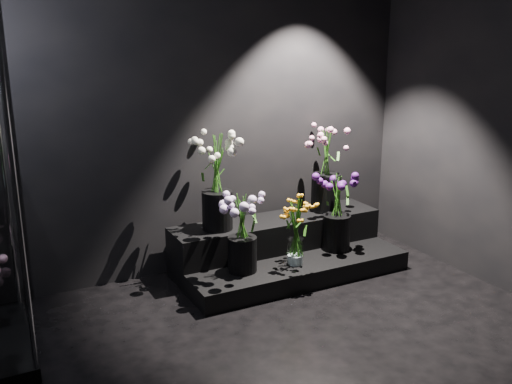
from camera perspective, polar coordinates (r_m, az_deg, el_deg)
wall_back at (r=4.65m, az=-6.72°, el=8.66°), size 4.00×0.00×4.00m
display_riser at (r=4.90m, az=2.75°, el=-5.73°), size 1.88×0.83×0.42m
bouquet_orange_bells at (r=4.54m, az=3.99°, el=-3.78°), size 0.28×0.28×0.57m
bouquet_lilac at (r=4.38m, az=-1.40°, el=-3.47°), size 0.51×0.51×0.62m
bouquet_purple at (r=4.87m, az=8.13°, el=-1.51°), size 0.39×0.39×0.68m
bouquet_cream_roses at (r=4.53m, az=-3.96°, el=1.72°), size 0.48×0.48×0.78m
bouquet_pink_roses at (r=5.06m, az=7.09°, el=2.65°), size 0.37×0.37×0.74m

